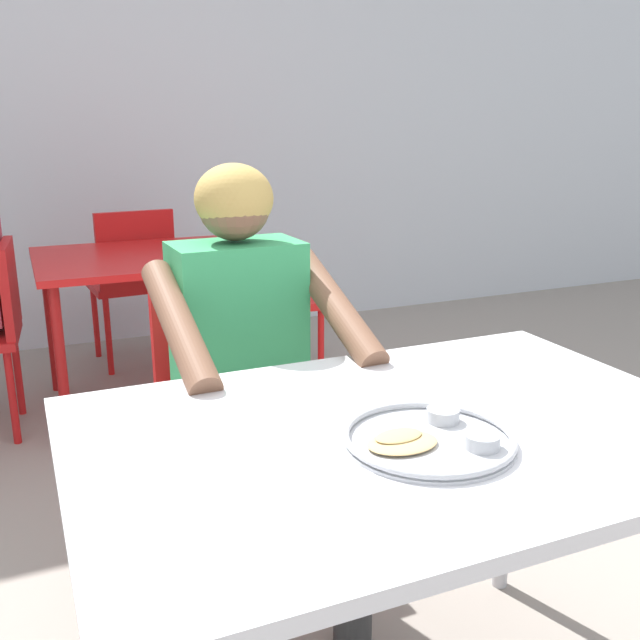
{
  "coord_description": "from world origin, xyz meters",
  "views": [
    {
      "loc": [
        -0.67,
        -1.1,
        1.31
      ],
      "look_at": [
        -0.09,
        0.22,
        0.9
      ],
      "focal_mm": 39.72,
      "sensor_mm": 36.0,
      "label": 1
    }
  ],
  "objects_px": {
    "chair_foreground": "(228,405)",
    "chair_red_far": "(133,275)",
    "table_background_red": "(145,272)",
    "chair_red_right": "(262,290)",
    "thali_tray": "(430,437)",
    "diner_foreground": "(250,355)",
    "table_foreground": "(401,461)"
  },
  "relations": [
    {
      "from": "chair_red_right",
      "to": "chair_red_far",
      "type": "height_order",
      "value": "chair_red_far"
    },
    {
      "from": "table_background_red",
      "to": "thali_tray",
      "type": "bearing_deg",
      "value": -87.21
    },
    {
      "from": "table_foreground",
      "to": "chair_red_far",
      "type": "relative_size",
      "value": 1.43
    },
    {
      "from": "table_foreground",
      "to": "diner_foreground",
      "type": "height_order",
      "value": "diner_foreground"
    },
    {
      "from": "chair_foreground",
      "to": "diner_foreground",
      "type": "height_order",
      "value": "diner_foreground"
    },
    {
      "from": "chair_red_far",
      "to": "thali_tray",
      "type": "bearing_deg",
      "value": -88.35
    },
    {
      "from": "thali_tray",
      "to": "chair_red_far",
      "type": "height_order",
      "value": "chair_red_far"
    },
    {
      "from": "chair_foreground",
      "to": "chair_red_far",
      "type": "relative_size",
      "value": 0.99
    },
    {
      "from": "thali_tray",
      "to": "diner_foreground",
      "type": "relative_size",
      "value": 0.26
    },
    {
      "from": "thali_tray",
      "to": "diner_foreground",
      "type": "bearing_deg",
      "value": 98.88
    },
    {
      "from": "thali_tray",
      "to": "chair_red_right",
      "type": "height_order",
      "value": "chair_red_right"
    },
    {
      "from": "chair_red_right",
      "to": "chair_foreground",
      "type": "bearing_deg",
      "value": -113.06
    },
    {
      "from": "table_foreground",
      "to": "chair_foreground",
      "type": "relative_size",
      "value": 1.45
    },
    {
      "from": "table_background_red",
      "to": "chair_red_far",
      "type": "xyz_separation_m",
      "value": [
        0.03,
        0.58,
        -0.13
      ]
    },
    {
      "from": "chair_red_right",
      "to": "table_background_red",
      "type": "bearing_deg",
      "value": 179.75
    },
    {
      "from": "diner_foreground",
      "to": "chair_red_far",
      "type": "height_order",
      "value": "diner_foreground"
    },
    {
      "from": "table_foreground",
      "to": "chair_foreground",
      "type": "height_order",
      "value": "chair_foreground"
    },
    {
      "from": "chair_foreground",
      "to": "chair_red_far",
      "type": "xyz_separation_m",
      "value": [
        0.03,
        1.91,
        0.01
      ]
    },
    {
      "from": "chair_foreground",
      "to": "diner_foreground",
      "type": "bearing_deg",
      "value": -88.62
    },
    {
      "from": "diner_foreground",
      "to": "chair_red_right",
      "type": "height_order",
      "value": "diner_foreground"
    },
    {
      "from": "diner_foreground",
      "to": "table_foreground",
      "type": "bearing_deg",
      "value": -80.51
    },
    {
      "from": "thali_tray",
      "to": "chair_red_far",
      "type": "relative_size",
      "value": 0.36
    },
    {
      "from": "table_foreground",
      "to": "chair_red_far",
      "type": "distance_m",
      "value": 2.75
    },
    {
      "from": "table_foreground",
      "to": "thali_tray",
      "type": "distance_m",
      "value": 0.12
    },
    {
      "from": "chair_red_right",
      "to": "chair_red_far",
      "type": "bearing_deg",
      "value": 132.63
    },
    {
      "from": "table_foreground",
      "to": "chair_red_right",
      "type": "height_order",
      "value": "chair_red_right"
    },
    {
      "from": "thali_tray",
      "to": "chair_red_far",
      "type": "bearing_deg",
      "value": 91.65
    },
    {
      "from": "thali_tray",
      "to": "diner_foreground",
      "type": "xyz_separation_m",
      "value": [
        -0.11,
        0.7,
        -0.05
      ]
    },
    {
      "from": "chair_foreground",
      "to": "table_background_red",
      "type": "relative_size",
      "value": 0.89
    },
    {
      "from": "table_background_red",
      "to": "chair_red_right",
      "type": "bearing_deg",
      "value": -0.25
    },
    {
      "from": "diner_foreground",
      "to": "chair_foreground",
      "type": "bearing_deg",
      "value": 91.38
    },
    {
      "from": "table_foreground",
      "to": "thali_tray",
      "type": "relative_size",
      "value": 4.0
    }
  ]
}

